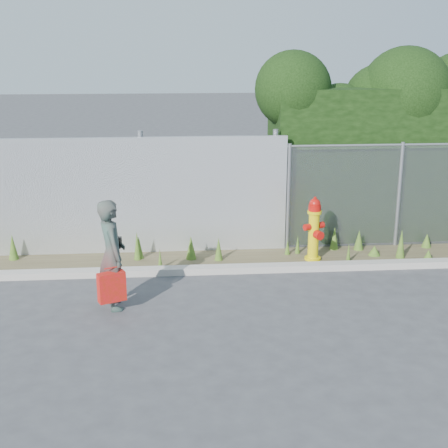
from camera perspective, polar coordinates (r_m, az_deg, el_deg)
ground at (r=9.25m, az=2.57°, el=-8.38°), size 80.00×80.00×0.00m
curb at (r=10.88m, az=1.41°, el=-4.12°), size 16.00×0.22×0.12m
weed_strip at (r=11.49m, az=2.67°, el=-2.65°), size 16.00×1.27×0.55m
corrugated_fence at (r=11.87m, az=-14.98°, el=2.35°), size 8.50×0.21×2.30m
hedge at (r=13.68m, az=19.78°, el=7.89°), size 7.71×1.88×3.79m
fire_hydrant at (r=11.38m, az=8.22°, el=-0.56°), size 0.40×0.36×1.20m
woman at (r=9.38m, az=-10.21°, el=-2.77°), size 0.56×0.70×1.67m
red_tote_bag at (r=9.29m, az=-10.23°, el=-5.68°), size 0.40×0.15×0.53m
black_shoulder_bag at (r=9.48m, az=-10.04°, el=-1.65°), size 0.22×0.09×0.17m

